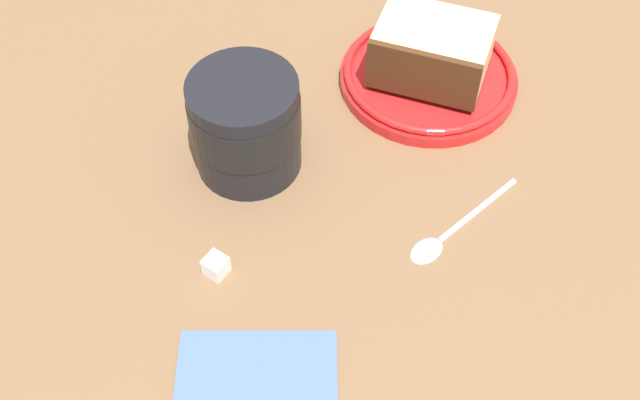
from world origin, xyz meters
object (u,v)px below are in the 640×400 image
Objects in this scene: small_plate at (429,76)px; sugar_cube at (216,266)px; teaspoon at (444,235)px; cake_slice at (432,53)px; tea_mug at (246,121)px.

small_plate reaches higher than sugar_cube.
teaspoon is at bearing -5.31° from small_plate.
teaspoon is (16.98, -1.49, -3.54)cm from cake_slice.
sugar_cube is at bearing -14.09° from tea_mug.
tea_mug is at bearing -63.99° from small_plate.
sugar_cube is at bearing -45.60° from cake_slice.
cake_slice is 1.15× the size of teaspoon.
tea_mug is 1.08× the size of teaspoon.
cake_slice is (0.25, -0.11, 3.00)cm from small_plate.
small_plate is 1.44× the size of tea_mug.
sugar_cube is (10.94, -2.75, -3.95)cm from tea_mug.
cake_slice is 17.41cm from teaspoon.
tea_mug is at bearing -121.60° from teaspoon.
small_plate is 10.01× the size of sugar_cube.
cake_slice is 18.19cm from tea_mug.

